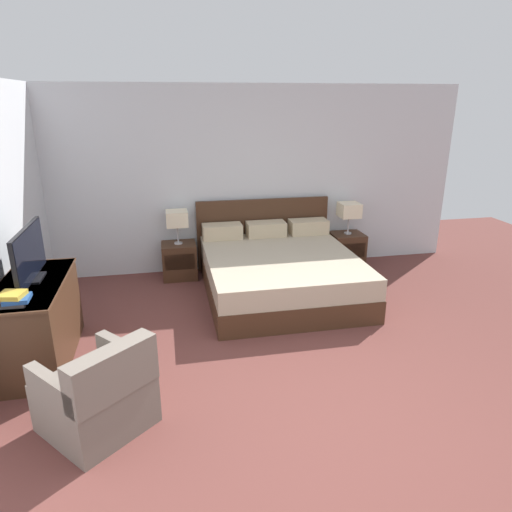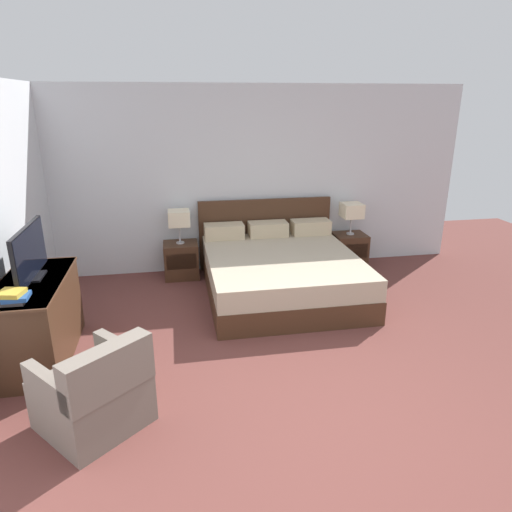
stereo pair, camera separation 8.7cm
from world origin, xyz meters
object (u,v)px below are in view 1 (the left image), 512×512
nightstand_right (347,250)px  armchair_by_window (98,396)px  book_small_top (12,295)px  table_lamp_right (349,210)px  dresser (37,321)px  nightstand_left (179,261)px  book_red_cover (13,303)px  table_lamp_left (177,219)px  tv (29,255)px  bed (279,271)px  book_blue_cover (17,299)px

nightstand_right → armchair_by_window: (-3.19, -3.02, 0.04)m
nightstand_right → book_small_top: book_small_top is taller
table_lamp_right → armchair_by_window: table_lamp_right is taller
nightstand_right → dresser: (-3.86, -1.89, 0.16)m
nightstand_left → book_red_cover: book_red_cover is taller
table_lamp_right → armchair_by_window: 4.43m
table_lamp_left → nightstand_left: bearing=-90.0°
table_lamp_left → tv: (-1.39, -1.81, 0.19)m
bed → book_blue_cover: (-2.61, -1.58, 0.55)m
book_red_cover → book_blue_cover: book_blue_cover is taller
nightstand_left → book_blue_cover: bearing=-120.2°
dresser → book_blue_cover: bearing=-87.9°
nightstand_left → tv: bearing=-127.5°
nightstand_right → book_blue_cover: book_blue_cover is taller
table_lamp_left → book_blue_cover: 2.73m
bed → tv: size_ratio=2.34×
dresser → book_red_cover: (-0.02, -0.46, 0.40)m
nightstand_left → nightstand_right: (2.47, 0.00, 0.00)m
nightstand_left → dresser: dresser is taller
table_lamp_left → book_small_top: bearing=-120.9°
tv → book_small_top: size_ratio=4.80×
nightstand_left → book_small_top: bearing=-120.9°
nightstand_left → table_lamp_right: table_lamp_right is taller
table_lamp_right → dresser: table_lamp_right is taller
nightstand_left → nightstand_right: size_ratio=1.00×
book_red_cover → armchair_by_window: book_red_cover is taller
bed → table_lamp_left: size_ratio=4.61×
book_red_cover → book_small_top: bearing=180.0°
nightstand_right → dresser: size_ratio=0.38×
nightstand_left → nightstand_right: bearing=0.0°
bed → table_lamp_right: bed is taller
dresser → book_blue_cover: book_blue_cover is taller
book_blue_cover → armchair_by_window: book_blue_cover is taller
nightstand_left → dresser: (-1.39, -1.89, 0.16)m
book_small_top → armchair_by_window: (0.69, -0.67, -0.59)m
book_small_top → armchair_by_window: bearing=-44.2°
table_lamp_right → book_red_cover: 4.53m
armchair_by_window → nightstand_left: bearing=76.6°
book_red_cover → book_blue_cover: bearing=0.0°
nightstand_right → bed: bearing=-147.8°
table_lamp_right → dresser: (-3.86, -1.89, -0.44)m
nightstand_left → table_lamp_right: bearing=0.0°
bed → nightstand_left: bed is taller
table_lamp_right → book_small_top: table_lamp_right is taller
nightstand_right → book_blue_cover: size_ratio=2.55×
book_red_cover → book_blue_cover: (0.03, 0.00, 0.03)m
table_lamp_left → table_lamp_right: (2.47, 0.00, 0.00)m
table_lamp_right → book_small_top: bearing=-148.7°
bed → tv: (-2.62, -1.03, 0.74)m
dresser → tv: size_ratio=1.43×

